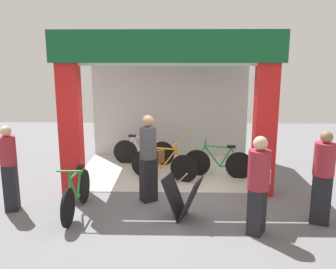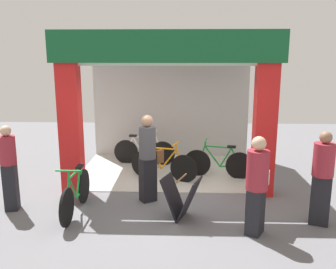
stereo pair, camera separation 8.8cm
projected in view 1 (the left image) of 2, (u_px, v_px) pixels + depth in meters
The scene contains 11 objects.
ground_plane at pixel (167, 193), 7.94m from camera, with size 17.12×17.12×0.00m, color slate.
shop_facade at pixel (169, 101), 9.06m from camera, with size 4.76×3.43×3.46m.
bicycle_inside_0 at pixel (218, 163), 8.88m from camera, with size 1.69×0.48×0.94m.
bicycle_inside_1 at pixel (143, 151), 9.95m from camera, with size 1.71×0.47×0.94m.
bicycle_inside_2 at pixel (163, 165), 8.71m from camera, with size 1.64×0.65×0.95m.
bicycle_parked_0 at pixel (77, 194), 6.82m from camera, with size 0.48×1.76×0.97m.
sandwich_board_sign at pixel (182, 198), 6.63m from camera, with size 0.79×0.71×0.80m.
pedestrian_0 at pixel (149, 157), 7.32m from camera, with size 0.56×0.48×1.81m.
pedestrian_1 at pixel (323, 176), 6.32m from camera, with size 0.47×0.47×1.70m.
pedestrian_2 at pixel (259, 183), 5.97m from camera, with size 0.55×0.69×1.69m.
pedestrian_3 at pixel (9, 168), 6.88m from camera, with size 0.37×0.37×1.68m.
Camera 1 is at (0.21, -7.48, 2.94)m, focal length 38.51 mm.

